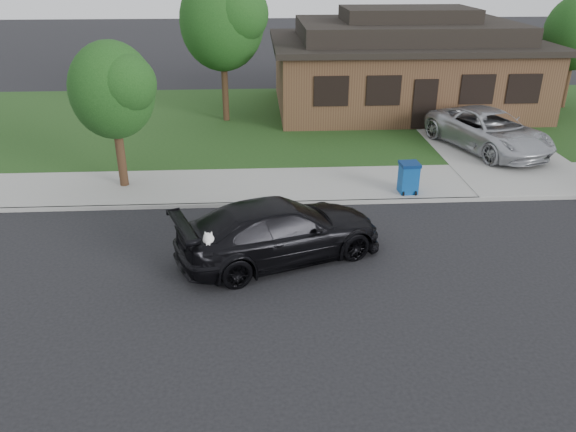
{
  "coord_description": "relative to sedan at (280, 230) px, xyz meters",
  "views": [
    {
      "loc": [
        -3.11,
        -12.19,
        6.96
      ],
      "look_at": [
        -2.4,
        0.36,
        1.1
      ],
      "focal_mm": 35.0,
      "sensor_mm": 36.0,
      "label": 1
    }
  ],
  "objects": [
    {
      "name": "minivan",
      "position": [
        8.32,
        7.86,
        0.13
      ],
      "size": [
        4.13,
        5.91,
        1.5
      ],
      "primitive_type": "imported",
      "rotation": [
        0.0,
        0.0,
        0.34
      ],
      "color": "#AEB1B6",
      "rests_on": "driveway"
    },
    {
      "name": "tree_0",
      "position": [
        -1.73,
        12.62,
        3.72
      ],
      "size": [
        3.78,
        3.6,
        6.34
      ],
      "color": "#332114",
      "rests_on": "ground"
    },
    {
      "name": "ground",
      "position": [
        2.61,
        -0.26,
        -0.76
      ],
      "size": [
        120.0,
        120.0,
        0.0
      ],
      "primitive_type": "plane",
      "color": "black",
      "rests_on": "ground"
    },
    {
      "name": "recycling_bin",
      "position": [
        4.21,
        3.79,
        -0.14
      ],
      "size": [
        0.62,
        0.65,
        0.99
      ],
      "rotation": [
        0.0,
        0.0,
        0.05
      ],
      "color": "navy",
      "rests_on": "sidewalk"
    },
    {
      "name": "sedan",
      "position": [
        0.0,
        0.0,
        0.0
      ],
      "size": [
        5.63,
        3.87,
        1.51
      ],
      "rotation": [
        0.0,
        0.0,
        1.94
      ],
      "color": "black",
      "rests_on": "ground"
    },
    {
      "name": "tree_2",
      "position": [
        -4.77,
        4.85,
        2.51
      ],
      "size": [
        2.73,
        2.6,
        4.59
      ],
      "color": "#332114",
      "rests_on": "ground"
    },
    {
      "name": "driveway",
      "position": [
        8.61,
        9.74,
        -0.69
      ],
      "size": [
        4.5,
        13.0,
        0.14
      ],
      "primitive_type": "cube",
      "color": "gray",
      "rests_on": "ground"
    },
    {
      "name": "house",
      "position": [
        6.61,
        14.74,
        1.38
      ],
      "size": [
        12.6,
        8.6,
        4.65
      ],
      "color": "#422B1C",
      "rests_on": "ground"
    },
    {
      "name": "lawn",
      "position": [
        2.61,
        12.74,
        -0.69
      ],
      "size": [
        60.0,
        13.0,
        0.13
      ],
      "primitive_type": "cube",
      "color": "#193814",
      "rests_on": "ground"
    },
    {
      "name": "sidewalk",
      "position": [
        2.61,
        4.74,
        -0.7
      ],
      "size": [
        60.0,
        3.0,
        0.12
      ],
      "primitive_type": "cube",
      "color": "gray",
      "rests_on": "ground"
    },
    {
      "name": "curb",
      "position": [
        2.61,
        3.24,
        -0.7
      ],
      "size": [
        60.0,
        0.12,
        0.12
      ],
      "primitive_type": "cube",
      "color": "gray",
      "rests_on": "ground"
    }
  ]
}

